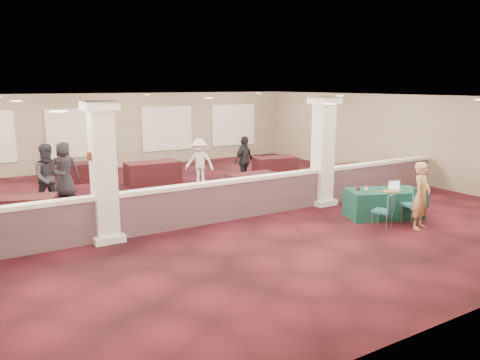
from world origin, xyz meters
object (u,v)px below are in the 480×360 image
conf_chair_main (417,202)px  woman (421,196)px  attendee_a (49,178)px  attendee_c (244,160)px  far_table_back_center (153,172)px  far_table_back_left (79,173)px  far_table_front_right (347,174)px  far_table_back_right (275,165)px  far_table_front_center (253,183)px  far_table_front_left (22,209)px  attendee_b (200,162)px  near_table (383,203)px  conf_chair_side (386,208)px  attendee_d (64,170)px

conf_chair_main → woman: 0.40m
attendee_a → attendee_c: 6.65m
far_table_back_center → far_table_back_left: bearing=145.0°
far_table_front_right → far_table_back_right: size_ratio=0.98×
conf_chair_main → far_table_back_right: 7.66m
far_table_front_center → far_table_back_right: size_ratio=0.96×
far_table_front_left → attendee_a: size_ratio=0.88×
far_table_front_center → attendee_b: bearing=110.9°
far_table_front_right → far_table_back_center: far_table_back_center is taller
near_table → attendee_a: size_ratio=1.02×
near_table → far_table_back_right: bearing=101.9°
far_table_front_right → far_table_back_right: 3.12m
conf_chair_main → attendee_a: attendee_a is taller
woman → conf_chair_main: bearing=36.6°
conf_chair_main → far_table_front_left: size_ratio=0.59×
conf_chair_main → conf_chair_side: size_ratio=1.15×
woman → far_table_back_right: bearing=64.4°
conf_chair_side → far_table_front_left: (-7.74, 5.32, -0.17)m
far_table_front_left → far_table_back_center: (4.75, 2.98, 0.05)m
attendee_a → attendee_b: (5.26, 1.01, -0.13)m
near_table → attendee_d: (-6.92, 6.96, 0.51)m
far_table_front_right → far_table_back_center: size_ratio=0.87×
far_table_back_left → attendee_d: 2.43m
conf_chair_side → attendee_a: (-6.87, 6.19, 0.44)m
far_table_back_center → attendee_c: bearing=-34.5°
far_table_front_left → attendee_c: bearing=8.1°
far_table_back_center → attendee_d: 3.29m
far_table_back_center → attendee_c: (2.76, -1.90, 0.48)m
far_table_back_right → attendee_d: attendee_d is taller
near_table → attendee_c: size_ratio=1.13×
far_table_front_center → conf_chair_main: bearing=-72.1°
attendee_c → far_table_back_center: bearing=120.6°
far_table_front_center → far_table_back_left: (-4.50, 4.91, 0.02)m
conf_chair_side → far_table_back_right: conf_chair_side is taller
far_table_back_center → attendee_c: attendee_c is taller
near_table → attendee_b: size_ratio=1.19×
far_table_back_right → attendee_c: attendee_c is taller
far_table_back_center → attendee_d: size_ratio=1.08×
far_table_front_right → near_table: bearing=-121.4°
far_table_front_center → attendee_a: (-6.11, 1.21, 0.63)m
far_table_front_left → far_table_front_right: size_ratio=1.01×
far_table_front_left → far_table_back_center: far_table_back_center is taller
far_table_back_right → attendee_d: 8.09m
far_table_back_center → far_table_back_right: bearing=-10.4°
near_table → far_table_front_center: (-1.50, 4.23, -0.04)m
far_table_back_left → far_table_back_right: (7.15, -2.49, -0.00)m
far_table_back_left → attendee_a: bearing=-113.5°
far_table_front_center → attendee_d: 6.09m
attendee_c → far_table_back_left: bearing=120.4°
conf_chair_main → attendee_b: (-2.52, 7.39, 0.23)m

